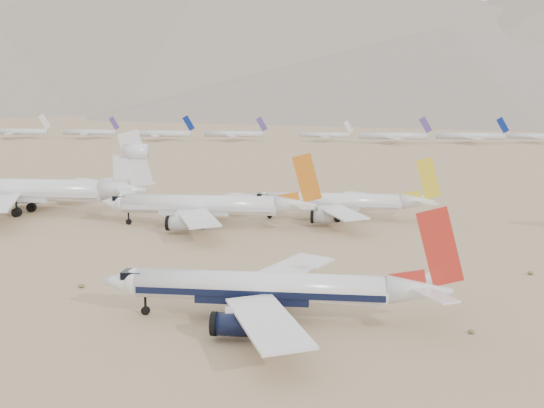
{
  "coord_description": "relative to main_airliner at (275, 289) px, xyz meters",
  "views": [
    {
      "loc": [
        10.72,
        -79.74,
        28.56
      ],
      "look_at": [
        -6.71,
        53.32,
        7.0
      ],
      "focal_mm": 45.0,
      "sensor_mm": 36.0,
      "label": 1
    }
  ],
  "objects": [
    {
      "name": "row2_white_trijet",
      "position": [
        -68.44,
        69.83,
        1.79
      ],
      "size": [
        58.47,
        57.14,
        20.72
      ],
      "color": "white",
      "rests_on": "ground"
    },
    {
      "name": "mountain_range",
      "position": [
        69.93,
        1644.69,
        186.11
      ],
      "size": [
        7354.0,
        3024.0,
        470.0
      ],
      "color": "slate",
      "rests_on": "ground"
    },
    {
      "name": "distant_storage_row",
      "position": [
        69.37,
        340.48,
        0.18
      ],
      "size": [
        662.73,
        61.72,
        14.19
      ],
      "color": "silver",
      "rests_on": "ground"
    },
    {
      "name": "ground",
      "position": [
        -0.25,
        -3.32,
        -4.2
      ],
      "size": [
        7000.0,
        7000.0,
        0.0
      ],
      "primitive_type": "plane",
      "color": "#836B4C",
      "rests_on": "ground"
    },
    {
      "name": "row2_orange_tail",
      "position": [
        -22.41,
        60.52,
        0.41
      ],
      "size": [
        46.12,
        45.12,
        16.45
      ],
      "color": "white",
      "rests_on": "ground"
    },
    {
      "name": "main_airliner",
      "position": [
        0.0,
        0.0,
        0.0
      ],
      "size": [
        43.33,
        42.32,
        15.29
      ],
      "color": "white",
      "rests_on": "ground"
    },
    {
      "name": "row2_gold_tail",
      "position": [
        6.04,
        72.07,
        -0.04
      ],
      "size": [
        41.81,
        40.89,
        14.89
      ],
      "color": "white",
      "rests_on": "ground"
    }
  ]
}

